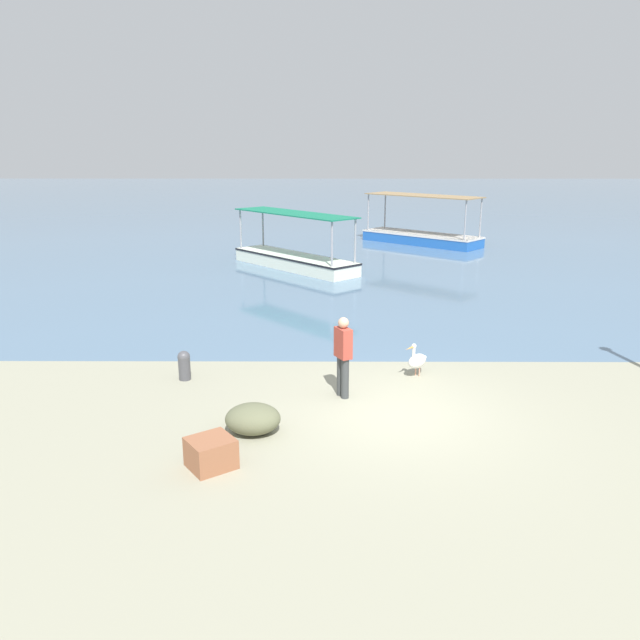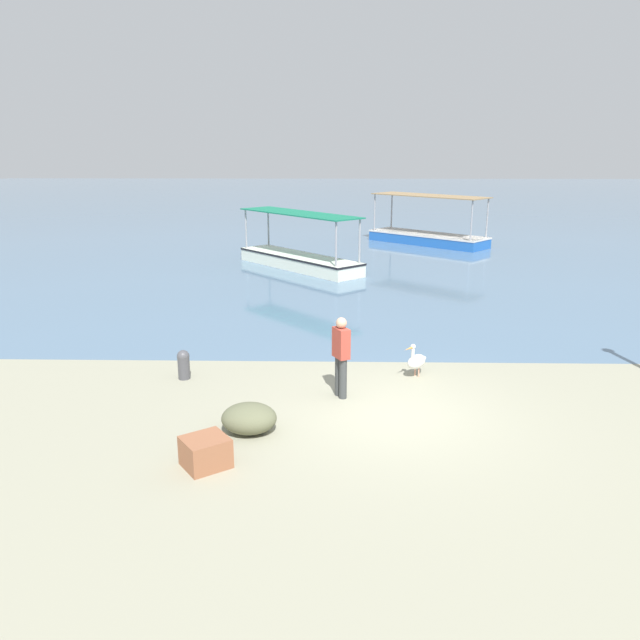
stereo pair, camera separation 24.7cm
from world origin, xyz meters
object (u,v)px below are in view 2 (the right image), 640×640
object	(u,v)px
pelican	(416,361)
cargo_crate	(206,452)
net_pile	(249,418)
fishing_boat_near_right	(428,235)
mooring_bollard	(184,364)
fisherman_standing	(341,355)
fishing_boat_far_left	(299,257)

from	to	relation	value
pelican	cargo_crate	world-z (taller)	pelican
pelican	net_pile	distance (m)	4.44
fishing_boat_near_right	mooring_bollard	xyz separation A→B (m)	(-8.27, -20.17, -0.13)
net_pile	pelican	bearing A→B (deg)	40.72
fishing_boat_near_right	mooring_bollard	bearing A→B (deg)	-112.30
fisherman_standing	net_pile	distance (m)	2.47
fishing_boat_far_left	net_pile	bearing A→B (deg)	-90.12
pelican	fisherman_standing	bearing A→B (deg)	-144.99
fishing_boat_near_right	mooring_bollard	distance (m)	21.80
fishing_boat_far_left	fishing_boat_near_right	xyz separation A→B (m)	(6.44, 6.97, 0.01)
mooring_bollard	fisherman_standing	world-z (taller)	fisherman_standing
fishing_boat_far_left	fisherman_standing	bearing A→B (deg)	-83.42
fishing_boat_far_left	mooring_bollard	size ratio (longest dim) A/B	8.93
fishing_boat_far_left	fisherman_standing	xyz separation A→B (m)	(1.63, -14.15, 0.44)
fishing_boat_near_right	net_pile	size ratio (longest dim) A/B	6.09
fishing_boat_far_left	pelican	distance (m)	13.38
cargo_crate	fishing_boat_far_left	bearing A→B (deg)	88.10
fishing_boat_far_left	net_pile	size ratio (longest dim) A/B	5.91
fisherman_standing	fishing_boat_near_right	bearing A→B (deg)	77.18
fisherman_standing	cargo_crate	size ratio (longest dim) A/B	2.47
mooring_bollard	cargo_crate	world-z (taller)	mooring_bollard
pelican	fisherman_standing	world-z (taller)	fisherman_standing
pelican	net_pile	xyz separation A→B (m)	(-3.36, -2.89, -0.11)
fishing_boat_far_left	net_pile	xyz separation A→B (m)	(-0.03, -15.86, -0.20)
pelican	net_pile	size ratio (longest dim) A/B	0.80
fishing_boat_far_left	mooring_bollard	xyz separation A→B (m)	(-1.83, -13.20, -0.12)
mooring_bollard	fishing_boat_far_left	bearing A→B (deg)	82.09
mooring_bollard	net_pile	bearing A→B (deg)	-55.87
cargo_crate	fishing_boat_near_right	bearing A→B (deg)	73.77
fishing_boat_near_right	net_pile	xyz separation A→B (m)	(-6.47, -22.83, -0.21)
net_pile	cargo_crate	size ratio (longest dim) A/B	1.46
fishing_boat_far_left	cargo_crate	size ratio (longest dim) A/B	8.61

